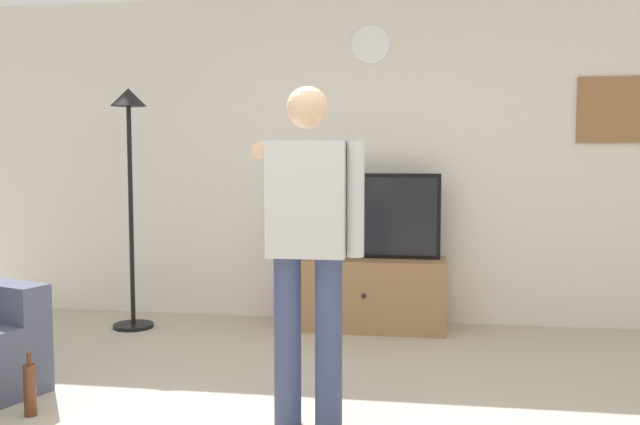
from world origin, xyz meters
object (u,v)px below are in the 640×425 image
object	(u,v)px
tv_stand	(366,294)
beverage_bottle	(30,389)
person_standing_nearer_lamp	(308,236)
wall_clock	(371,44)
framed_picture	(620,110)
floor_lamp	(130,158)
television	(367,216)

from	to	relation	value
tv_stand	beverage_bottle	size ratio (longest dim) A/B	3.60
tv_stand	person_standing_nearer_lamp	bearing A→B (deg)	-93.38
wall_clock	framed_picture	world-z (taller)	wall_clock
wall_clock	person_standing_nearer_lamp	distance (m)	2.68
tv_stand	floor_lamp	size ratio (longest dim) A/B	0.66
wall_clock	television	bearing A→B (deg)	-90.00
television	beverage_bottle	world-z (taller)	television
television	wall_clock	bearing A→B (deg)	90.00
person_standing_nearer_lamp	beverage_bottle	world-z (taller)	person_standing_nearer_lamp
floor_lamp	framed_picture	bearing A→B (deg)	8.08
framed_picture	floor_lamp	world-z (taller)	framed_picture
wall_clock	framed_picture	size ratio (longest dim) A/B	0.48
floor_lamp	person_standing_nearer_lamp	distance (m)	2.53
framed_picture	person_standing_nearer_lamp	bearing A→B (deg)	-131.52
tv_stand	wall_clock	distance (m)	2.03
wall_clock	floor_lamp	distance (m)	2.14
television	floor_lamp	bearing A→B (deg)	-171.08
person_standing_nearer_lamp	wall_clock	bearing A→B (deg)	87.04
floor_lamp	television	bearing A→B (deg)	8.92
floor_lamp	person_standing_nearer_lamp	world-z (taller)	floor_lamp
wall_clock	floor_lamp	size ratio (longest dim) A/B	0.16
tv_stand	floor_lamp	world-z (taller)	floor_lamp
framed_picture	beverage_bottle	distance (m)	4.61
tv_stand	person_standing_nearer_lamp	distance (m)	2.16
television	person_standing_nearer_lamp	size ratio (longest dim) A/B	0.67
television	person_standing_nearer_lamp	distance (m)	2.10
television	beverage_bottle	size ratio (longest dim) A/B	3.33
television	framed_picture	world-z (taller)	framed_picture
floor_lamp	person_standing_nearer_lamp	bearing A→B (deg)	-45.93
television	floor_lamp	world-z (taller)	floor_lamp
person_standing_nearer_lamp	framed_picture	bearing A→B (deg)	48.48
floor_lamp	person_standing_nearer_lamp	xyz separation A→B (m)	(1.74, -1.80, -0.39)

